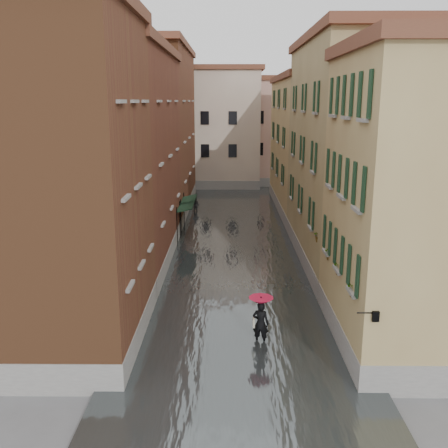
{
  "coord_description": "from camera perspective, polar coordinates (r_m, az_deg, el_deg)",
  "views": [
    {
      "loc": [
        -0.44,
        -21.07,
        9.81
      ],
      "look_at": [
        -0.69,
        6.37,
        3.0
      ],
      "focal_mm": 40.0,
      "sensor_mm": 36.0,
      "label": 1
    }
  ],
  "objects": [
    {
      "name": "building_left_near",
      "position": [
        20.43,
        -18.25,
        3.92
      ],
      "size": [
        6.0,
        8.0,
        13.0
      ],
      "primitive_type": "cube",
      "color": "brown",
      "rests_on": "ground"
    },
    {
      "name": "building_end_pink",
      "position": [
        61.52,
        6.64,
        10.29
      ],
      "size": [
        10.0,
        9.0,
        12.0
      ],
      "primitive_type": "cube",
      "color": "tan",
      "rests_on": "ground"
    },
    {
      "name": "floodwater",
      "position": [
        35.43,
        1.22,
        -1.98
      ],
      "size": [
        10.0,
        60.0,
        0.2
      ],
      "primitive_type": "cube",
      "color": "#43494A",
      "rests_on": "ground"
    },
    {
      "name": "ground",
      "position": [
        23.24,
        1.59,
        -11.03
      ],
      "size": [
        120.0,
        120.0,
        0.0
      ],
      "primitive_type": "plane",
      "color": "#5B5C5E",
      "rests_on": "ground"
    },
    {
      "name": "wall_lantern",
      "position": [
        17.21,
        16.84,
        -9.98
      ],
      "size": [
        0.71,
        0.22,
        0.35
      ],
      "color": "black",
      "rests_on": "ground"
    },
    {
      "name": "building_right_near",
      "position": [
        20.87,
        21.41,
        1.75
      ],
      "size": [
        6.0,
        8.0,
        11.5
      ],
      "primitive_type": "cube",
      "color": "#A28654",
      "rests_on": "ground"
    },
    {
      "name": "building_end_cream",
      "position": [
        59.22,
        -1.99,
        10.72
      ],
      "size": [
        12.0,
        9.0,
        13.0
      ],
      "primitive_type": "cube",
      "color": "beige",
      "rests_on": "ground"
    },
    {
      "name": "building_right_far",
      "position": [
        45.86,
        9.97,
        8.65
      ],
      "size": [
        6.0,
        16.0,
        11.5
      ],
      "primitive_type": "cube",
      "color": "#A28654",
      "rests_on": "ground"
    },
    {
      "name": "awning_near",
      "position": [
        35.29,
        -4.44,
        1.88
      ],
      "size": [
        1.09,
        2.87,
        2.8
      ],
      "color": "black",
      "rests_on": "ground"
    },
    {
      "name": "building_left_far",
      "position": [
        45.63,
        -7.87,
        10.28
      ],
      "size": [
        6.0,
        16.0,
        14.0
      ],
      "primitive_type": "cube",
      "color": "brown",
      "rests_on": "ground"
    },
    {
      "name": "pedestrian_far",
      "position": [
        44.51,
        -3.27,
        2.14
      ],
      "size": [
        0.85,
        0.76,
        1.46
      ],
      "primitive_type": "imported",
      "rotation": [
        0.0,
        0.0,
        -0.34
      ],
      "color": "black",
      "rests_on": "ground"
    },
    {
      "name": "pedestrian_main",
      "position": [
        20.74,
        4.21,
        -10.42
      ],
      "size": [
        1.03,
        1.03,
        2.06
      ],
      "color": "black",
      "rests_on": "ground"
    },
    {
      "name": "building_right_mid",
      "position": [
        31.15,
        14.46,
        7.4
      ],
      "size": [
        6.0,
        14.0,
        13.0
      ],
      "primitive_type": "cube",
      "color": "tan",
      "rests_on": "ground"
    },
    {
      "name": "building_left_mid",
      "position": [
        30.98,
        -11.79,
        7.05
      ],
      "size": [
        6.0,
        14.0,
        12.5
      ],
      "primitive_type": "cube",
      "color": "brown",
      "rests_on": "ground"
    },
    {
      "name": "window_planters",
      "position": [
        21.79,
        12.6,
        -3.21
      ],
      "size": [
        0.59,
        8.05,
        0.84
      ],
      "color": "#A15D34",
      "rests_on": "ground"
    },
    {
      "name": "awning_far",
      "position": [
        37.59,
        -4.13,
        2.65
      ],
      "size": [
        1.09,
        3.41,
        2.8
      ],
      "color": "black",
      "rests_on": "ground"
    }
  ]
}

